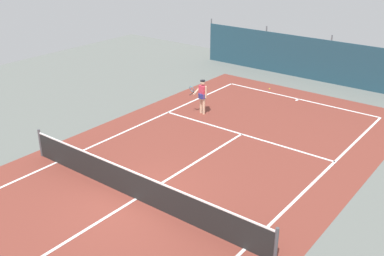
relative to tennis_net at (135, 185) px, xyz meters
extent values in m
plane|color=slate|center=(0.00, 0.00, -0.51)|extent=(36.00, 36.00, 0.00)
cube|color=brown|center=(0.00, 0.00, -0.51)|extent=(11.02, 26.60, 0.01)
cube|color=white|center=(0.00, 11.90, -0.50)|extent=(8.22, 0.10, 0.01)
cube|color=white|center=(-4.11, 0.00, -0.50)|extent=(0.10, 23.80, 0.01)
cube|color=white|center=(4.11, 0.00, -0.50)|extent=(0.10, 23.80, 0.01)
cube|color=white|center=(0.00, 6.40, -0.50)|extent=(8.22, 0.10, 0.01)
cube|color=white|center=(0.00, 0.00, -0.50)|extent=(0.10, 12.80, 0.01)
cube|color=white|center=(0.00, 11.75, -0.50)|extent=(0.10, 0.30, 0.01)
cube|color=black|center=(0.00, 0.00, -0.04)|extent=(9.92, 0.03, 0.95)
cube|color=white|center=(0.00, 0.00, 0.46)|extent=(9.92, 0.04, 0.05)
cylinder|color=#47474C|center=(-5.01, 0.00, 0.04)|extent=(0.10, 0.10, 1.10)
cylinder|color=#47474C|center=(5.01, 0.00, 0.04)|extent=(0.10, 0.10, 1.10)
cube|color=#1E3D4C|center=(0.00, 15.44, 0.69)|extent=(16.22, 0.06, 2.40)
cylinder|color=#595B60|center=(-8.11, 15.50, 0.84)|extent=(0.08, 0.08, 2.70)
cylinder|color=#595B60|center=(-4.05, 15.50, 0.84)|extent=(0.08, 0.08, 2.70)
cylinder|color=#595B60|center=(0.00, 15.50, 0.84)|extent=(0.08, 0.08, 2.70)
cube|color=#234C1E|center=(0.00, 16.04, 0.04)|extent=(14.60, 0.70, 1.10)
cylinder|color=#D8AD8C|center=(-2.64, 7.28, -0.10)|extent=(0.12, 0.12, 0.82)
cylinder|color=#D8AD8C|center=(-2.83, 7.32, -0.10)|extent=(0.12, 0.12, 0.82)
cylinder|color=navy|center=(-2.74, 7.30, 0.39)|extent=(0.40, 0.40, 0.22)
cube|color=#D1384C|center=(-2.74, 7.30, 0.59)|extent=(0.40, 0.28, 0.56)
sphere|color=#D8AD8C|center=(-2.74, 7.30, 1.02)|extent=(0.22, 0.22, 0.22)
cylinder|color=black|center=(-2.74, 7.30, 1.11)|extent=(0.23, 0.23, 0.04)
cylinder|color=#D8AD8C|center=(-2.51, 7.25, 0.62)|extent=(0.09, 0.09, 0.58)
cylinder|color=#D8AD8C|center=(-2.99, 7.23, 0.62)|extent=(0.21, 0.53, 0.41)
cylinder|color=black|center=(-3.10, 6.95, 0.51)|extent=(0.09, 0.27, 0.13)
torus|color=teal|center=(-3.10, 6.95, 0.73)|extent=(0.32, 0.19, 0.29)
sphere|color=#CCDB33|center=(-1.95, 12.40, -0.48)|extent=(0.07, 0.07, 0.07)
camera|label=1|loc=(9.10, -8.82, 7.50)|focal=42.57mm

